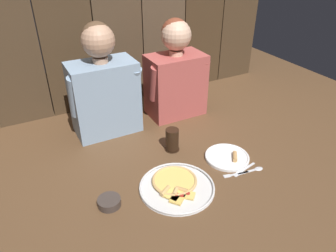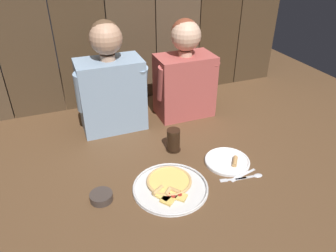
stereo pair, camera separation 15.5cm
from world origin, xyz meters
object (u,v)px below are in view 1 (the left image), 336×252
(dipping_bowl, at_px, (109,202))
(diner_left, at_px, (103,86))
(dinner_plate, at_px, (227,157))
(drinking_glass, at_px, (172,140))
(pizza_tray, at_px, (176,185))
(diner_right, at_px, (176,74))

(dipping_bowl, height_order, diner_left, diner_left)
(dinner_plate, bearing_deg, drinking_glass, 136.15)
(drinking_glass, bearing_deg, pizza_tray, -114.96)
(diner_right, bearing_deg, dinner_plate, -90.28)
(dipping_bowl, bearing_deg, dinner_plate, 2.93)
(dipping_bowl, relative_size, diner_right, 0.17)
(diner_left, bearing_deg, dinner_plate, -50.94)
(pizza_tray, distance_m, dinner_plate, 0.34)
(pizza_tray, xyz_separation_m, dipping_bowl, (-0.30, 0.03, 0.01))
(diner_right, bearing_deg, dipping_bowl, -137.67)
(pizza_tray, height_order, diner_left, diner_left)
(diner_left, bearing_deg, pizza_tray, -79.68)
(pizza_tray, distance_m, drinking_glass, 0.30)
(pizza_tray, relative_size, dipping_bowl, 3.45)
(pizza_tray, xyz_separation_m, drinking_glass, (0.12, 0.27, 0.05))
(pizza_tray, bearing_deg, diner_left, 100.32)
(pizza_tray, bearing_deg, drinking_glass, 65.04)
(dipping_bowl, bearing_deg, diner_right, 42.33)
(dinner_plate, bearing_deg, pizza_tray, -168.98)
(drinking_glass, distance_m, dipping_bowl, 0.49)
(drinking_glass, relative_size, diner_right, 0.21)
(diner_left, height_order, diner_right, diner_left)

